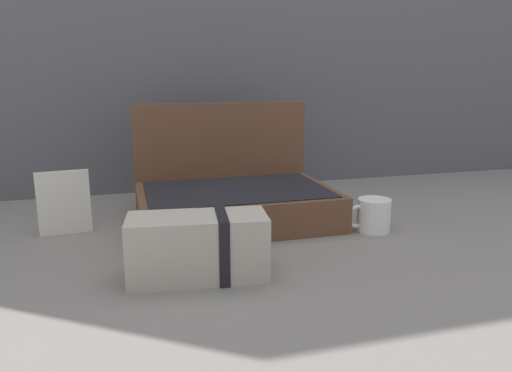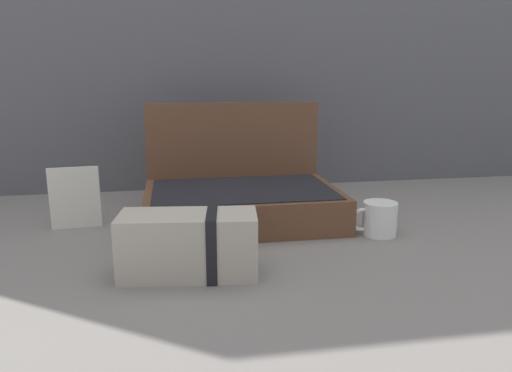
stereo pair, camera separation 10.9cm
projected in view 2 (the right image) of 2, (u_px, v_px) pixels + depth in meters
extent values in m
plane|color=slate|center=(258.00, 239.00, 1.14)|extent=(6.00, 6.00, 0.00)
cube|color=brown|center=(242.00, 206.00, 1.26)|extent=(0.50, 0.33, 0.09)
cube|color=black|center=(242.00, 189.00, 1.25)|extent=(0.46, 0.30, 0.00)
cube|color=brown|center=(233.00, 155.00, 1.41)|extent=(0.50, 0.02, 0.30)
cube|color=#B2A899|center=(189.00, 245.00, 0.93)|extent=(0.27, 0.14, 0.12)
cube|color=black|center=(212.00, 244.00, 0.93)|extent=(0.03, 0.12, 0.13)
cylinder|color=white|center=(380.00, 219.00, 1.16)|extent=(0.08, 0.08, 0.08)
torus|color=white|center=(362.00, 220.00, 1.16)|extent=(0.06, 0.01, 0.06)
cube|color=silver|center=(75.00, 198.00, 1.21)|extent=(0.12, 0.02, 0.16)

